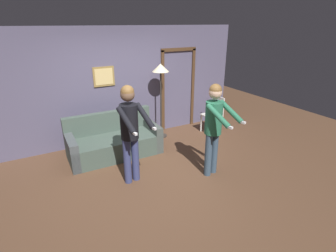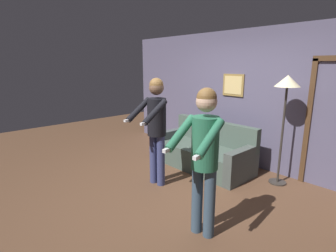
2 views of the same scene
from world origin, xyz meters
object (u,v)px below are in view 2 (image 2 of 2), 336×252
object	(u,v)px
couch	(204,153)
torchiere_lamp	(287,91)
person_standing_right	(204,150)
person_standing_left	(156,122)

from	to	relation	value
couch	torchiere_lamp	size ratio (longest dim) A/B	1.06
couch	torchiere_lamp	xyz separation A→B (m)	(1.32, 0.36, 1.26)
torchiere_lamp	person_standing_right	distance (m)	2.06
person_standing_left	person_standing_right	xyz separation A→B (m)	(1.38, -0.47, -0.02)
torchiere_lamp	couch	bearing A→B (deg)	-164.86
couch	person_standing_left	distance (m)	1.41
torchiere_lamp	person_standing_right	world-z (taller)	torchiere_lamp
torchiere_lamp	person_standing_left	world-z (taller)	torchiere_lamp
couch	person_standing_left	xyz separation A→B (m)	(-0.04, -1.16, 0.79)
couch	person_standing_right	size ratio (longest dim) A/B	1.11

